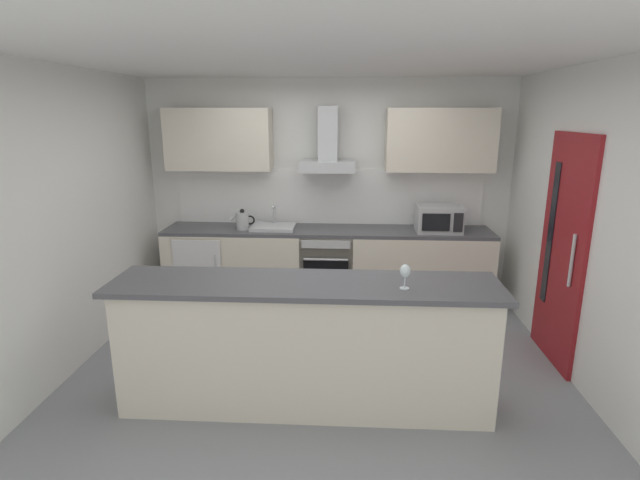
{
  "coord_description": "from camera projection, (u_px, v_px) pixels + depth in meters",
  "views": [
    {
      "loc": [
        0.24,
        -4.01,
        2.21
      ],
      "look_at": [
        -0.02,
        0.42,
        1.05
      ],
      "focal_mm": 27.46,
      "sensor_mm": 36.0,
      "label": 1
    }
  ],
  "objects": [
    {
      "name": "range_hood",
      "position": [
        328.0,
        151.0,
        5.54
      ],
      "size": [
        0.62,
        0.45,
        0.72
      ],
      "color": "#B7BABC"
    },
    {
      "name": "side_door",
      "position": [
        563.0,
        251.0,
        4.3
      ],
      "size": [
        0.08,
        0.85,
        2.05
      ],
      "color": "maroon",
      "rests_on": "ground"
    },
    {
      "name": "refrigerator",
      "position": [
        205.0,
        267.0,
        5.84
      ],
      "size": [
        0.58,
        0.6,
        0.85
      ],
      "color": "white",
      "rests_on": "ground"
    },
    {
      "name": "ceiling",
      "position": [
        320.0,
        59.0,
        3.79
      ],
      "size": [
        5.29,
        4.62,
        0.02
      ],
      "primitive_type": "cube",
      "color": "white"
    },
    {
      "name": "sink",
      "position": [
        273.0,
        226.0,
        5.68
      ],
      "size": [
        0.5,
        0.4,
        0.26
      ],
      "color": "silver",
      "rests_on": "counter_back"
    },
    {
      "name": "kettle",
      "position": [
        243.0,
        220.0,
        5.63
      ],
      "size": [
        0.29,
        0.15,
        0.24
      ],
      "color": "#B7BABC",
      "rests_on": "counter_back"
    },
    {
      "name": "counter_back",
      "position": [
        327.0,
        266.0,
        5.78
      ],
      "size": [
        3.78,
        0.6,
        0.9
      ],
      "color": "beige",
      "rests_on": "ground"
    },
    {
      "name": "wall_left",
      "position": [
        66.0,
        221.0,
        4.24
      ],
      "size": [
        0.12,
        4.62,
        2.6
      ],
      "primitive_type": "cube",
      "color": "white",
      "rests_on": "ground"
    },
    {
      "name": "oven",
      "position": [
        327.0,
        266.0,
        5.75
      ],
      "size": [
        0.6,
        0.62,
        0.8
      ],
      "color": "slate",
      "rests_on": "ground"
    },
    {
      "name": "wine_glass",
      "position": [
        405.0,
        272.0,
        3.4
      ],
      "size": [
        0.08,
        0.08,
        0.18
      ],
      "color": "silver",
      "rests_on": "counter_island"
    },
    {
      "name": "microwave",
      "position": [
        439.0,
        219.0,
        5.5
      ],
      "size": [
        0.5,
        0.38,
        0.3
      ],
      "color": "#B7BABC",
      "rests_on": "counter_back"
    },
    {
      "name": "upper_cabinets",
      "position": [
        328.0,
        140.0,
        5.55
      ],
      "size": [
        3.73,
        0.32,
        0.7
      ],
      "color": "beige"
    },
    {
      "name": "ground",
      "position": [
        320.0,
        364.0,
        4.45
      ],
      "size": [
        5.29,
        4.62,
        0.02
      ],
      "primitive_type": "cube",
      "color": "gray"
    },
    {
      "name": "counter_island",
      "position": [
        305.0,
        345.0,
        3.69
      ],
      "size": [
        2.86,
        0.64,
        1.01
      ],
      "color": "beige",
      "rests_on": "ground"
    },
    {
      "name": "backsplash_tile",
      "position": [
        328.0,
        197.0,
        5.88
      ],
      "size": [
        3.65,
        0.02,
        0.66
      ],
      "primitive_type": "cube",
      "color": "white"
    },
    {
      "name": "wall_back",
      "position": [
        329.0,
        190.0,
        5.93
      ],
      "size": [
        5.29,
        0.12,
        2.6
      ],
      "primitive_type": "cube",
      "color": "white",
      "rests_on": "ground"
    },
    {
      "name": "wall_right",
      "position": [
        589.0,
        227.0,
        4.0
      ],
      "size": [
        0.12,
        4.62,
        2.6
      ],
      "primitive_type": "cube",
      "color": "white",
      "rests_on": "ground"
    }
  ]
}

